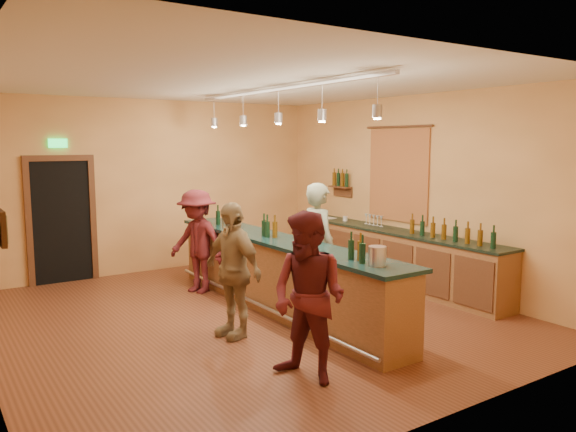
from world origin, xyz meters
TOP-DOWN VIEW (x-y plane):
  - floor at (0.00, 0.00)m, footprint 7.00×7.00m
  - ceiling at (0.00, 0.00)m, footprint 6.50×7.00m
  - wall_back at (0.00, 3.50)m, footprint 6.50×0.02m
  - wall_front at (0.00, -3.50)m, footprint 6.50×0.02m
  - wall_right at (3.25, 0.00)m, footprint 0.02×7.00m
  - doorway at (-1.70, 3.47)m, footprint 1.15×0.09m
  - tapestry at (3.23, 0.40)m, footprint 0.03×1.40m
  - bottle_shelf at (3.17, 1.90)m, footprint 0.17×0.55m
  - back_counter at (2.97, 0.18)m, footprint 0.60×4.55m
  - tasting_bar at (0.51, -0.00)m, footprint 0.73×5.10m
  - pendant_track at (0.51, -0.00)m, footprint 0.11×4.60m
  - bartender at (1.06, -0.22)m, footprint 0.50×0.71m
  - customer_a at (-0.55, -2.20)m, footprint 0.89×1.01m
  - customer_b at (-0.55, -0.60)m, footprint 0.58×1.05m
  - customer_c at (-0.04, 1.57)m, footprint 0.98×1.23m
  - bar_stool at (1.31, 1.04)m, footprint 0.38×0.38m

SIDE VIEW (x-z plane):
  - floor at x=0.00m, z-range 0.00..0.00m
  - back_counter at x=2.97m, z-range -0.15..1.12m
  - tasting_bar at x=0.51m, z-range -0.08..1.30m
  - bar_stool at x=1.31m, z-range 0.25..1.04m
  - customer_c at x=-0.04m, z-range 0.00..1.67m
  - customer_b at x=-0.55m, z-range 0.00..1.69m
  - customer_a at x=-0.55m, z-range 0.00..1.74m
  - bartender at x=1.06m, z-range 0.00..1.84m
  - doorway at x=-1.70m, z-range -0.11..2.36m
  - wall_back at x=0.00m, z-range 0.00..3.20m
  - wall_front at x=0.00m, z-range 0.00..3.20m
  - wall_right at x=3.25m, z-range 0.00..3.20m
  - bottle_shelf at x=3.17m, z-range 1.39..1.94m
  - tapestry at x=3.23m, z-range 1.05..2.65m
  - pendant_track at x=0.51m, z-range 2.73..3.24m
  - ceiling at x=0.00m, z-range 3.19..3.21m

